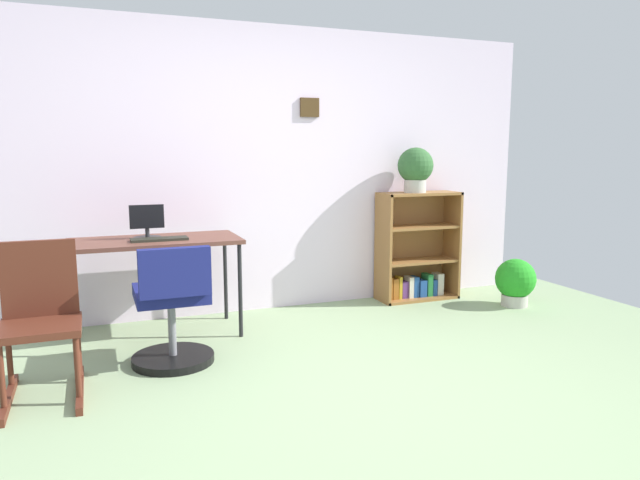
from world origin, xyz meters
name	(u,v)px	position (x,y,z in m)	size (l,w,h in m)	color
ground_plane	(358,410)	(0.00, 0.00, 0.00)	(6.24, 6.24, 0.00)	#8CA57A
wall_back	(250,171)	(0.00, 2.15, 1.18)	(5.20, 0.12, 2.37)	silver
desk	(155,246)	(-0.84, 1.67, 0.67)	(1.20, 0.58, 0.72)	brown
monitor	(147,224)	(-0.88, 1.71, 0.83)	(0.24, 0.20, 0.25)	#262628
keyboard	(159,239)	(-0.81, 1.60, 0.73)	(0.39, 0.14, 0.02)	black
office_chair	(173,313)	(-0.81, 1.01, 0.34)	(0.52, 0.55, 0.79)	black
rocking_chair	(40,318)	(-1.55, 0.85, 0.44)	(0.42, 0.64, 0.85)	#512417
bookshelf_low	(415,252)	(1.49, 1.96, 0.43)	(0.74, 0.30, 0.98)	olive
potted_plant_on_shelf	(415,168)	(1.44, 1.90, 1.20)	(0.32, 0.32, 0.40)	#B7B2A8
potted_plant_floor	(515,281)	(2.17, 1.39, 0.22)	(0.35, 0.35, 0.42)	#B7B2A8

